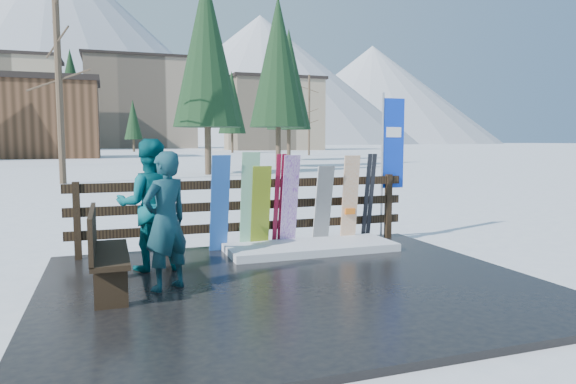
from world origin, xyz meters
name	(u,v)px	position (x,y,z in m)	size (l,w,h in m)	color
ground	(294,288)	(0.00, 0.00, 0.00)	(700.00, 700.00, 0.00)	white
deck	(294,285)	(0.00, 0.00, 0.04)	(6.00, 5.00, 0.08)	black
fence	(248,208)	(0.00, 2.20, 0.74)	(5.60, 0.10, 1.15)	black
snow_patch	(311,247)	(0.86, 1.60, 0.14)	(2.68, 1.00, 0.12)	white
bench	(103,249)	(-2.23, 0.28, 0.60)	(0.41, 1.50, 0.97)	black
snowboard_0	(220,204)	(-0.52, 1.98, 0.85)	(0.29, 0.03, 1.57)	blue
snowboard_1	(250,201)	(-0.04, 1.98, 0.87)	(0.29, 0.03, 1.59)	white
snowboard_2	(261,208)	(0.14, 1.98, 0.76)	(0.30, 0.03, 1.37)	#DBFF20
snowboard_3	(290,201)	(0.64, 1.98, 0.84)	(0.26, 0.03, 1.54)	silver
snowboard_4	(323,205)	(1.23, 1.98, 0.75)	(0.29, 0.03, 1.36)	black
snowboard_5	(350,199)	(1.73, 1.98, 0.83)	(0.28, 0.03, 1.51)	white
ski_pair_a	(279,201)	(0.48, 2.05, 0.85)	(0.16, 0.31, 1.54)	maroon
ski_pair_b	(369,198)	(2.12, 2.05, 0.84)	(0.17, 0.25, 1.53)	black
rental_flag	(391,149)	(2.66, 2.25, 1.69)	(0.45, 0.04, 2.60)	silver
person_front	(166,221)	(-1.53, 0.21, 0.89)	(0.59, 0.39, 1.63)	#195652
person_back	(149,205)	(-1.63, 1.24, 0.97)	(0.86, 0.67, 1.77)	#05525C
resort_buildings	(122,105)	(1.03, 115.41, 9.81)	(73.00, 87.60, 22.60)	tan
trees	(157,104)	(2.85, 49.42, 5.65)	(42.23, 68.64, 11.93)	#382B1E
mountains	(90,60)	(-10.50, 328.41, 50.20)	(520.00, 260.00, 120.00)	white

